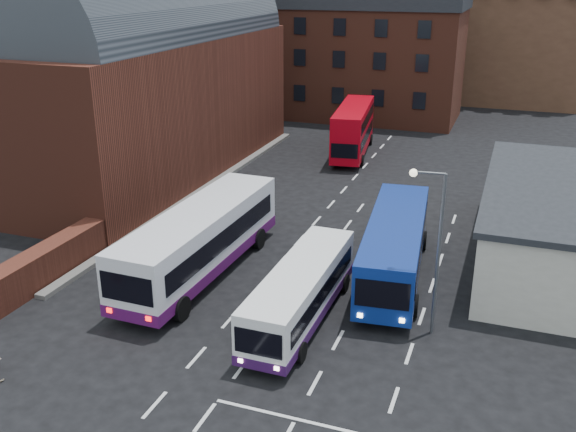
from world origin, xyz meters
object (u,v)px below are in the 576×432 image
(street_lamp, at_px, (434,238))
(bus_blue, at_px, (395,244))
(bus_red_double, at_px, (353,129))
(bus_white_inbound, at_px, (301,290))
(bus_white_outbound, at_px, (200,237))

(street_lamp, bearing_deg, bus_blue, 116.60)
(bus_red_double, bearing_deg, bus_white_inbound, 92.52)
(bus_white_outbound, relative_size, bus_red_double, 1.21)
(bus_blue, bearing_deg, bus_white_outbound, 11.36)
(bus_white_inbound, height_order, bus_red_double, bus_red_double)
(street_lamp, bearing_deg, bus_white_inbound, -170.24)
(bus_blue, xyz_separation_m, bus_red_double, (-7.79, 21.79, 0.35))
(bus_blue, height_order, bus_red_double, bus_red_double)
(bus_white_outbound, distance_m, bus_white_inbound, 6.87)
(bus_white_outbound, xyz_separation_m, bus_white_inbound, (6.28, -2.74, -0.50))
(bus_red_double, bearing_deg, bus_white_outbound, 79.14)
(bus_white_outbound, height_order, bus_blue, bus_white_outbound)
(bus_white_inbound, distance_m, street_lamp, 6.13)
(bus_white_inbound, distance_m, bus_red_double, 27.83)
(bus_red_double, bearing_deg, bus_blue, 102.30)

